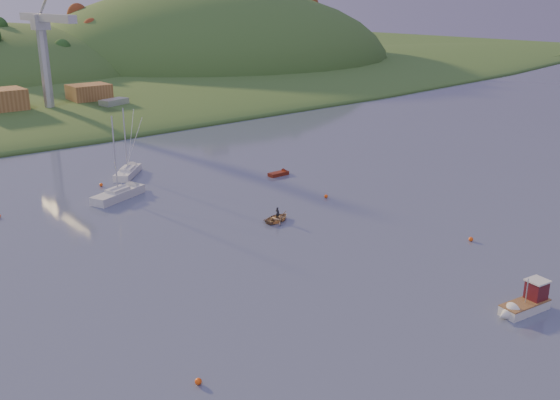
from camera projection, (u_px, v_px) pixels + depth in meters
hill_right at (213, 65)px, 250.28m from camera, size 150.00×130.00×60.00m
wharf at (61, 111)px, 141.95m from camera, size 42.00×16.00×2.40m
shed_east at (89, 93)px, 147.26m from camera, size 9.00×7.00×4.00m
dock_crane at (45, 40)px, 132.54m from camera, size 3.20×28.00×20.30m
fishing_boat at (522, 305)px, 53.59m from camera, size 5.81×2.48×3.59m
sailboat_near at (128, 172)px, 94.84m from camera, size 6.74×7.03×10.40m
sailboat_far at (118, 194)px, 84.07m from camera, size 8.46×5.33×11.30m
canoe at (278, 218)px, 75.80m from camera, size 4.24×3.45×0.77m
paddler at (278, 215)px, 75.68m from camera, size 0.48×0.63×1.53m
red_tender at (282, 173)px, 95.65m from camera, size 3.81×1.33×1.29m
work_vessel at (115, 110)px, 142.92m from camera, size 15.88×9.70×3.85m
buoy_0 at (471, 239)px, 69.55m from camera, size 0.50×0.50×0.50m
buoy_1 at (326, 196)px, 84.54m from camera, size 0.50×0.50×0.50m
buoy_3 at (101, 185)px, 89.70m from camera, size 0.50×0.50×0.50m
buoy_4 at (198, 381)px, 43.81m from camera, size 0.50×0.50×0.50m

